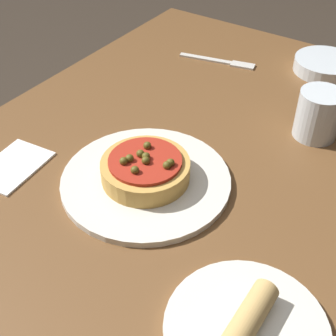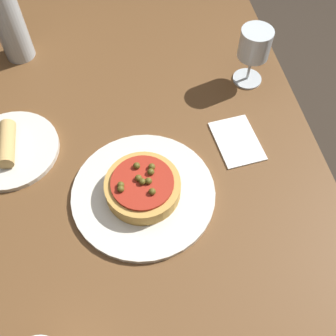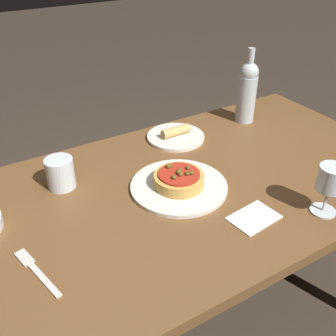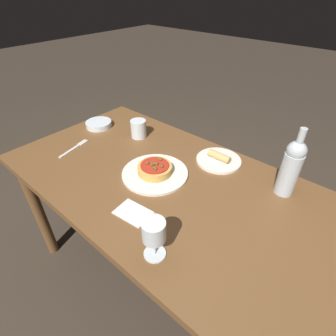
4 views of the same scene
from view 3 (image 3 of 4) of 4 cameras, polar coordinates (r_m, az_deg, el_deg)
The scene contains 10 objects.
ground_plane at distance 1.75m, azimuth 2.75°, elevation -22.63°, with size 14.00×14.00×0.00m, color #382D23.
dining_table at distance 1.27m, azimuth 3.52°, elevation -5.56°, with size 1.47×0.80×0.75m.
dinner_plate at distance 1.18m, azimuth 1.55°, elevation -2.63°, with size 0.29×0.29×0.01m.
pizza at distance 1.17m, azimuth 1.58°, elevation -1.58°, with size 0.15×0.15×0.05m.
wine_glass at distance 1.12m, azimuth 22.56°, elevation -1.70°, with size 0.07×0.07×0.15m.
wine_bottle at distance 1.57m, azimuth 11.40°, elevation 10.94°, with size 0.07×0.07×0.29m.
water_cup at distance 1.21m, azimuth -15.36°, elevation -0.73°, with size 0.08×0.08×0.09m.
fork at distance 0.99m, azimuth -18.73°, elevation -13.77°, with size 0.06×0.19×0.00m.
side_plate at distance 1.45m, azimuth 1.12°, elevation 4.70°, with size 0.21×0.21×0.05m.
paper_napkin at distance 1.10m, azimuth 12.35°, elevation -7.05°, with size 0.14×0.11×0.00m.
Camera 3 is at (0.58, 0.81, 1.44)m, focal length 42.00 mm.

